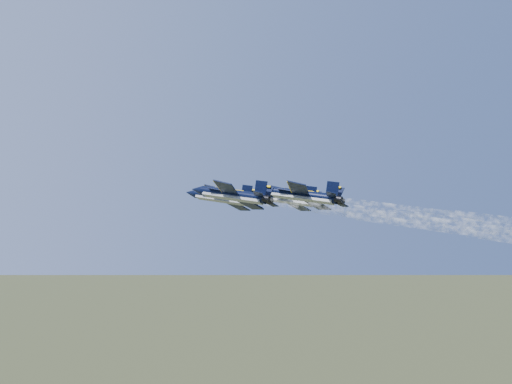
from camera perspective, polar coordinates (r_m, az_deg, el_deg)
jet_lead at (r=124.67m, az=-3.51°, el=-0.57°), size 13.50×19.40×6.14m
jet_left at (r=110.89m, az=-2.47°, el=-0.29°), size 13.50×19.40×6.14m
jet_right at (r=128.67m, az=2.83°, el=-0.64°), size 13.50×19.40×6.14m
jet_slot at (r=113.54m, az=4.54°, el=-0.34°), size 13.50×19.40×6.14m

